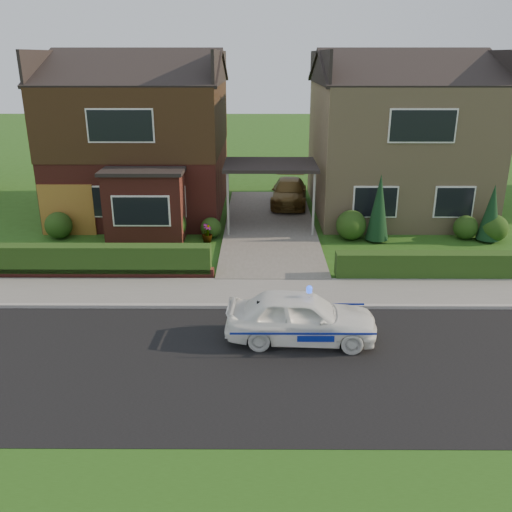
{
  "coord_description": "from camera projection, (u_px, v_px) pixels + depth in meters",
  "views": [
    {
      "loc": [
        -0.48,
        -11.22,
        6.9
      ],
      "look_at": [
        -0.55,
        3.5,
        1.46
      ],
      "focal_mm": 38.0,
      "sensor_mm": 36.0,
      "label": 1
    }
  ],
  "objects": [
    {
      "name": "potted_plant_b",
      "position": [
        169.0,
        255.0,
        19.0
      ],
      "size": [
        0.48,
        0.47,
        0.68
      ],
      "primitive_type": "imported",
      "rotation": [
        0.0,
        0.0,
        0.84
      ],
      "color": "gray",
      "rests_on": "ground"
    },
    {
      "name": "kerb",
      "position": [
        275.0,
        307.0,
        15.75
      ],
      "size": [
        60.0,
        0.16,
        0.12
      ],
      "primitive_type": "cube",
      "color": "#9E9993",
      "rests_on": "ground"
    },
    {
      "name": "sidewalk",
      "position": [
        274.0,
        292.0,
        16.74
      ],
      "size": [
        60.0,
        2.0,
        0.1
      ],
      "primitive_type": "cube",
      "color": "slate",
      "rests_on": "ground"
    },
    {
      "name": "hedge_right",
      "position": [
        448.0,
        278.0,
        17.9
      ],
      "size": [
        7.5,
        0.55,
        0.8
      ],
      "primitive_type": "cube",
      "color": "#183611",
      "rests_on": "ground"
    },
    {
      "name": "driveway",
      "position": [
        270.0,
        226.0,
        23.21
      ],
      "size": [
        3.8,
        12.0,
        0.12
      ],
      "primitive_type": "cube",
      "color": "#666059",
      "rests_on": "ground"
    },
    {
      "name": "conifer_a",
      "position": [
        379.0,
        209.0,
        21.07
      ],
      "size": [
        0.9,
        0.9,
        2.6
      ],
      "primitive_type": "cone",
      "color": "black",
      "rests_on": "ground"
    },
    {
      "name": "driveway_car",
      "position": [
        289.0,
        192.0,
        26.26
      ],
      "size": [
        1.99,
        4.19,
        1.18
      ],
      "primitive_type": "imported",
      "rotation": [
        0.0,
        0.0,
        -0.08
      ],
      "color": "brown",
      "rests_on": "driveway"
    },
    {
      "name": "shrub_right_mid",
      "position": [
        466.0,
        227.0,
        21.62
      ],
      "size": [
        0.96,
        0.96,
        0.96
      ],
      "primitive_type": "sphere",
      "color": "#183611",
      "rests_on": "ground"
    },
    {
      "name": "dwarf_wall",
      "position": [
        97.0,
        273.0,
        17.85
      ],
      "size": [
        7.7,
        0.25,
        0.36
      ],
      "primitive_type": "cube",
      "color": "maroon",
      "rests_on": "ground"
    },
    {
      "name": "house_right",
      "position": [
        396.0,
        132.0,
        24.74
      ],
      "size": [
        7.5,
        8.06,
        7.25
      ],
      "color": "tan",
      "rests_on": "ground"
    },
    {
      "name": "ground",
      "position": [
        278.0,
        364.0,
        12.91
      ],
      "size": [
        120.0,
        120.0,
        0.0
      ],
      "primitive_type": "plane",
      "color": "#254F15",
      "rests_on": "ground"
    },
    {
      "name": "police_car",
      "position": [
        301.0,
        317.0,
        13.81
      ],
      "size": [
        3.54,
        3.92,
        1.47
      ],
      "rotation": [
        0.0,
        0.0,
        1.52
      ],
      "color": "white",
      "rests_on": "ground"
    },
    {
      "name": "shrub_right_far",
      "position": [
        494.0,
        228.0,
        21.31
      ],
      "size": [
        1.08,
        1.08,
        1.08
      ],
      "primitive_type": "sphere",
      "color": "#183611",
      "rests_on": "ground"
    },
    {
      "name": "garage_door",
      "position": [
        67.0,
        210.0,
        21.93
      ],
      "size": [
        2.2,
        0.1,
        2.1
      ],
      "primitive_type": "cube",
      "color": "#8F5F1F",
      "rests_on": "ground"
    },
    {
      "name": "hedge_left",
      "position": [
        99.0,
        277.0,
        18.05
      ],
      "size": [
        7.5,
        0.55,
        0.9
      ],
      "primitive_type": "cube",
      "color": "#183611",
      "rests_on": "ground"
    },
    {
      "name": "house_left",
      "position": [
        143.0,
        129.0,
        24.66
      ],
      "size": [
        7.5,
        9.53,
        7.25
      ],
      "color": "maroon",
      "rests_on": "ground"
    },
    {
      "name": "carport_link",
      "position": [
        270.0,
        166.0,
        22.27
      ],
      "size": [
        3.8,
        3.0,
        2.77
      ],
      "color": "black",
      "rests_on": "ground"
    },
    {
      "name": "conifer_b",
      "position": [
        491.0,
        215.0,
        21.12
      ],
      "size": [
        0.9,
        0.9,
        2.2
      ],
      "primitive_type": "cone",
      "color": "black",
      "rests_on": "ground"
    },
    {
      "name": "potted_plant_a",
      "position": [
        133.0,
        233.0,
        21.24
      ],
      "size": [
        0.46,
        0.36,
        0.78
      ],
      "primitive_type": "imported",
      "rotation": [
        0.0,
        0.0,
        -0.22
      ],
      "color": "gray",
      "rests_on": "ground"
    },
    {
      "name": "shrub_left_near",
      "position": [
        211.0,
        228.0,
        21.78
      ],
      "size": [
        0.84,
        0.84,
        0.84
      ],
      "primitive_type": "sphere",
      "color": "#183611",
      "rests_on": "ground"
    },
    {
      "name": "shrub_left_mid",
      "position": [
        170.0,
        224.0,
        21.42
      ],
      "size": [
        1.32,
        1.32,
        1.32
      ],
      "primitive_type": "sphere",
      "color": "#183611",
      "rests_on": "ground"
    },
    {
      "name": "shrub_right_near",
      "position": [
        351.0,
        225.0,
        21.5
      ],
      "size": [
        1.2,
        1.2,
        1.2
      ],
      "primitive_type": "sphere",
      "color": "#183611",
      "rests_on": "ground"
    },
    {
      "name": "shrub_left_far",
      "position": [
        59.0,
        225.0,
        21.68
      ],
      "size": [
        1.08,
        1.08,
        1.08
      ],
      "primitive_type": "sphere",
      "color": "#183611",
      "rests_on": "ground"
    },
    {
      "name": "road",
      "position": [
        278.0,
        364.0,
        12.91
      ],
      "size": [
        60.0,
        6.0,
        0.02
      ],
      "primitive_type": "cube",
      "color": "black",
      "rests_on": "ground"
    },
    {
      "name": "potted_plant_c",
      "position": [
        207.0,
        234.0,
        21.24
      ],
      "size": [
        0.54,
        0.54,
        0.74
      ],
      "primitive_type": "imported",
      "rotation": [
        0.0,
        0.0,
        1.19
      ],
      "color": "gray",
      "rests_on": "ground"
    }
  ]
}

